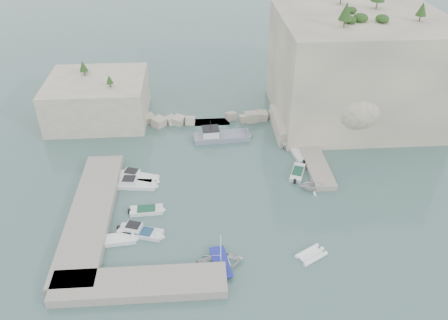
{
  "coord_description": "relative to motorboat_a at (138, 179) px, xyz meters",
  "views": [
    {
      "loc": [
        -3.35,
        -42.91,
        36.43
      ],
      "look_at": [
        0.0,
        6.0,
        3.0
      ],
      "focal_mm": 35.0,
      "sensor_mm": 36.0,
      "label": 1
    }
  ],
  "objects": [
    {
      "name": "tender_east_a",
      "position": [
        23.54,
        -3.92,
        0.0
      ],
      "size": [
        3.47,
        3.0,
        1.83
      ],
      "primitive_type": "imported",
      "rotation": [
        0.0,
        0.0,
        1.57
      ],
      "color": "silver",
      "rests_on": "ground"
    },
    {
      "name": "tender_east_b",
      "position": [
        22.42,
        -0.36,
        0.0
      ],
      "size": [
        3.24,
        4.96,
        0.7
      ],
      "primitive_type": null,
      "rotation": [
        0.0,
        0.0,
        1.19
      ],
      "color": "silver",
      "rests_on": "ground"
    },
    {
      "name": "ledge_east",
      "position": [
        25.48,
        3.51,
        0.4
      ],
      "size": [
        3.0,
        16.0,
        0.8
      ],
      "primitive_type": "cube",
      "color": "#9E9689",
      "rests_on": "ground"
    },
    {
      "name": "vegetation",
      "position": [
        29.81,
        17.91,
        17.93
      ],
      "size": [
        53.48,
        13.88,
        13.4
      ],
      "color": "#1E4219",
      "rests_on": "ground"
    },
    {
      "name": "ground",
      "position": [
        11.98,
        -6.49,
        0.0
      ],
      "size": [
        400.0,
        400.0,
        0.0
      ],
      "primitive_type": "plane",
      "color": "#436560",
      "rests_on": "ground"
    },
    {
      "name": "cliff_terrace",
      "position": [
        24.98,
        11.51,
        1.25
      ],
      "size": [
        8.0,
        10.0,
        2.5
      ],
      "primitive_type": "cube",
      "color": "beige",
      "rests_on": "ground"
    },
    {
      "name": "work_boat",
      "position": [
        12.34,
        9.89,
        0.0
      ],
      "size": [
        9.96,
        3.59,
        2.2
      ],
      "primitive_type": null,
      "rotation": [
        0.0,
        0.0,
        0.07
      ],
      "color": "slate",
      "rests_on": "ground"
    },
    {
      "name": "tender_east_d",
      "position": [
        23.31,
        6.95,
        0.0
      ],
      "size": [
        4.87,
        2.95,
        1.77
      ],
      "primitive_type": "imported",
      "rotation": [
        0.0,
        0.0,
        1.86
      ],
      "color": "white",
      "rests_on": "ground"
    },
    {
      "name": "cliff_east",
      "position": [
        34.98,
        16.51,
        8.5
      ],
      "size": [
        26.0,
        22.0,
        17.0
      ],
      "primitive_type": "cube",
      "color": "beige",
      "rests_on": "ground"
    },
    {
      "name": "quay_west",
      "position": [
        -5.02,
        -7.49,
        0.55
      ],
      "size": [
        5.0,
        24.0,
        1.1
      ],
      "primitive_type": "cube",
      "color": "#9E9689",
      "rests_on": "ground"
    },
    {
      "name": "motorboat_e",
      "position": [
        -0.98,
        -12.0,
        0.0
      ],
      "size": [
        4.27,
        2.08,
        0.7
      ],
      "primitive_type": null,
      "rotation": [
        0.0,
        0.0,
        0.1
      ],
      "color": "white",
      "rests_on": "ground"
    },
    {
      "name": "motorboat_b",
      "position": [
        -0.13,
        -1.6,
        0.0
      ],
      "size": [
        6.23,
        2.69,
        1.4
      ],
      "primitive_type": null,
      "rotation": [
        0.0,
        0.0,
        -0.12
      ],
      "color": "white",
      "rests_on": "ground"
    },
    {
      "name": "rowboat_mast",
      "position": [
        10.53,
        -16.48,
        2.63
      ],
      "size": [
        0.1,
        0.1,
        4.2
      ],
      "primitive_type": "cylinder",
      "color": "white",
      "rests_on": "rowboat"
    },
    {
      "name": "inflatable_dinghy",
      "position": [
        20.72,
        -15.83,
        0.0
      ],
      "size": [
        4.05,
        3.35,
        0.44
      ],
      "primitive_type": null,
      "rotation": [
        0.0,
        0.0,
        0.52
      ],
      "color": "white",
      "rests_on": "ground"
    },
    {
      "name": "breakwater",
      "position": [
        10.98,
        15.51,
        0.7
      ],
      "size": [
        28.0,
        3.0,
        1.4
      ],
      "primitive_type": "cube",
      "color": "beige",
      "rests_on": "ground"
    },
    {
      "name": "tender_east_c",
      "position": [
        23.52,
        4.31,
        0.0
      ],
      "size": [
        2.34,
        5.03,
        0.7
      ],
      "primitive_type": null,
      "rotation": [
        0.0,
        0.0,
        1.74
      ],
      "color": "silver",
      "rests_on": "ground"
    },
    {
      "name": "motorboat_a",
      "position": [
        0.0,
        0.0,
        0.0
      ],
      "size": [
        6.57,
        3.71,
        1.4
      ],
      "primitive_type": null,
      "rotation": [
        0.0,
        0.0,
        -0.31
      ],
      "color": "white",
      "rests_on": "ground"
    },
    {
      "name": "motorboat_c",
      "position": [
        1.74,
        -7.05,
        0.0
      ],
      "size": [
        4.57,
        1.86,
        0.7
      ],
      "primitive_type": null,
      "rotation": [
        0.0,
        0.0,
        0.05
      ],
      "color": "white",
      "rests_on": "ground"
    },
    {
      "name": "quay_south",
      "position": [
        1.98,
        -18.99,
        0.55
      ],
      "size": [
        18.0,
        4.0,
        1.1
      ],
      "primitive_type": "cube",
      "color": "#9E9689",
      "rests_on": "ground"
    },
    {
      "name": "outcrop_west",
      "position": [
        -8.02,
        18.51,
        3.5
      ],
      "size": [
        16.0,
        14.0,
        7.0
      ],
      "primitive_type": "cube",
      "color": "beige",
      "rests_on": "ground"
    },
    {
      "name": "motorboat_d",
      "position": [
        1.34,
        -10.99,
        0.0
      ],
      "size": [
        6.12,
        3.41,
        1.4
      ],
      "primitive_type": null,
      "rotation": [
        0.0,
        0.0,
        -0.3
      ],
      "color": "white",
      "rests_on": "ground"
    },
    {
      "name": "rowboat",
      "position": [
        10.53,
        -16.48,
        0.0
      ],
      "size": [
        5.63,
        4.42,
        1.06
      ],
      "primitive_type": "imported",
      "rotation": [
        0.0,
        0.0,
        1.73
      ],
      "color": "white",
      "rests_on": "ground"
    }
  ]
}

